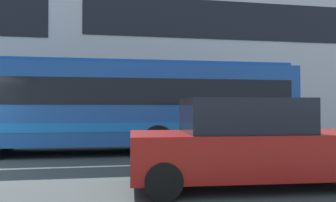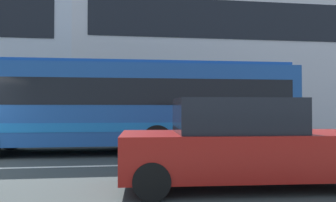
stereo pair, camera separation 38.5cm
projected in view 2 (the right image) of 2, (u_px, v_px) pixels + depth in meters
name	position (u px, v px, depth m)	size (l,w,h in m)	color
hedge_row_far	(63.00, 130.00, 14.93)	(14.17, 1.10, 1.03)	#1B4A1A
apartment_block_right	(232.00, 50.00, 25.86)	(23.23, 10.42, 12.33)	silver
transit_bus	(135.00, 103.00, 11.36)	(11.09, 2.76, 3.09)	#1D4D99
sedan_oncoming	(242.00, 145.00, 6.31)	(4.86, 2.08, 1.72)	maroon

